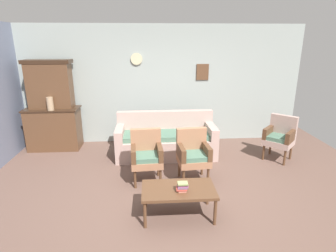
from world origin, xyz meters
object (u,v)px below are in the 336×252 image
armchair_by_doorway (193,153)px  wingback_chair_by_fireplace (280,136)px  floral_couch (166,141)px  armchair_row_middle (147,154)px  floor_vase_by_wall (286,132)px  side_cabinet (54,128)px  book_stack_on_table (182,186)px  coffee_table (179,191)px  vase_on_cabinet (50,104)px

armchair_by_doorway → wingback_chair_by_fireplace: (1.89, 0.75, 0.00)m
floral_couch → armchair_row_middle: 1.17m
wingback_chair_by_fireplace → armchair_by_doorway: bearing=-158.4°
armchair_row_middle → floor_vase_by_wall: armchair_row_middle is taller
floral_couch → side_cabinet: bearing=167.2°
armchair_row_middle → book_stack_on_table: armchair_row_middle is taller
book_stack_on_table → wingback_chair_by_fireplace: bearing=39.9°
side_cabinet → book_stack_on_table: side_cabinet is taller
floral_couch → coffee_table: bearing=-88.8°
wingback_chair_by_fireplace → book_stack_on_table: bearing=-140.1°
side_cabinet → wingback_chair_by_fireplace: size_ratio=1.28×
side_cabinet → wingback_chair_by_fireplace: (4.76, -0.91, 0.03)m
side_cabinet → armchair_row_middle: side_cabinet is taller
floor_vase_by_wall → side_cabinet: bearing=178.9°
book_stack_on_table → coffee_table: bearing=119.9°
vase_on_cabinet → wingback_chair_by_fireplace: bearing=-8.9°
armchair_by_doorway → floor_vase_by_wall: armchair_by_doorway is taller
vase_on_cabinet → floor_vase_by_wall: 5.33m
wingback_chair_by_fireplace → book_stack_on_table: (-2.20, -1.84, -0.01)m
vase_on_cabinet → armchair_by_doorway: (2.82, -1.49, -0.57)m
wingback_chair_by_fireplace → coffee_table: (-2.25, -1.77, -0.12)m
armchair_by_doorway → floor_vase_by_wall: size_ratio=1.48×
floral_couch → coffee_table: 2.12m
wingback_chair_by_fireplace → armchair_row_middle: bearing=-164.7°
side_cabinet → coffee_table: side_cabinet is taller
wingback_chair_by_fireplace → side_cabinet: bearing=169.2°
vase_on_cabinet → armchair_row_middle: vase_on_cabinet is taller
coffee_table → floor_vase_by_wall: bearing=42.6°
wingback_chair_by_fireplace → coffee_table: bearing=-141.8°
coffee_table → floral_couch: bearing=91.2°
side_cabinet → vase_on_cabinet: size_ratio=4.12×
armchair_row_middle → floor_vase_by_wall: (3.25, 1.55, -0.20)m
side_cabinet → coffee_table: size_ratio=1.16×
floral_couch → wingback_chair_by_fireplace: bearing=-8.7°
side_cabinet → floor_vase_by_wall: size_ratio=1.90×
armchair_row_middle → floral_couch: bearing=70.0°
coffee_table → book_stack_on_table: 0.14m
wingback_chair_by_fireplace → floor_vase_by_wall: size_ratio=1.48×
side_cabinet → coffee_table: (2.51, -2.68, -0.09)m
floral_couch → book_stack_on_table: (0.09, -2.19, 0.17)m
wingback_chair_by_fireplace → book_stack_on_table: size_ratio=5.64×
armchair_by_doorway → coffee_table: bearing=-109.3°
wingback_chair_by_fireplace → book_stack_on_table: 2.87m
coffee_table → wingback_chair_by_fireplace: bearing=38.2°
floral_couch → wingback_chair_by_fireplace: same height
book_stack_on_table → armchair_by_doorway: bearing=74.0°
floral_couch → armchair_by_doorway: 1.18m
floral_couch → floor_vase_by_wall: 2.89m
side_cabinet → armchair_by_doorway: bearing=-30.1°
armchair_row_middle → armchair_by_doorway: bearing=-0.9°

